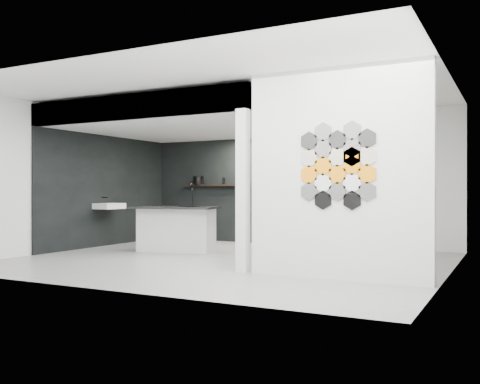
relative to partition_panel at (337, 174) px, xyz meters
name	(u,v)px	position (x,y,z in m)	size (l,w,h in m)	color
floor	(227,261)	(-2.23, 1.00, -1.40)	(7.00, 6.00, 0.01)	slate
partition_panel	(337,174)	(0.00, 0.00, 0.00)	(2.45, 0.15, 2.80)	silver
bay_clad_back	(239,191)	(-3.52, 3.97, -0.22)	(4.40, 0.04, 2.35)	black
bay_clad_left	(107,191)	(-5.70, 2.00, -0.22)	(0.04, 4.00, 2.35)	black
bulkhead	(193,120)	(-3.52, 2.00, 1.15)	(4.40, 4.00, 0.40)	silver
corner_column	(243,191)	(-1.41, 0.00, -0.22)	(0.16, 0.16, 2.35)	silver
fascia_beam	(130,107)	(-3.52, 0.08, 1.15)	(4.40, 0.16, 0.40)	silver
wall_basin	(109,206)	(-5.46, 1.80, -0.55)	(0.40, 0.60, 0.12)	silver
display_shelf	(241,185)	(-3.43, 3.87, -0.10)	(3.00, 0.15, 0.04)	black
kitchen_island	(176,228)	(-3.72, 1.71, -0.95)	(1.74, 1.00, 1.32)	silver
stockpot	(198,180)	(-4.56, 3.87, 0.02)	(0.24, 0.24, 0.19)	black
kettle	(291,181)	(-2.22, 3.87, -0.01)	(0.16, 0.16, 0.14)	black
glass_bowl	(297,182)	(-2.08, 3.87, -0.04)	(0.12, 0.12, 0.09)	gray
glass_vase	(297,180)	(-2.08, 3.87, 0.00)	(0.11, 0.11, 0.16)	gray
bottle_dark	(224,181)	(-3.88, 3.87, 0.00)	(0.06, 0.06, 0.15)	black
utensil_cup	(202,182)	(-4.45, 3.87, -0.03)	(0.08, 0.08, 0.10)	black
hex_tile_cluster	(338,165)	(0.03, -0.09, 0.10)	(1.04, 0.02, 1.16)	black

